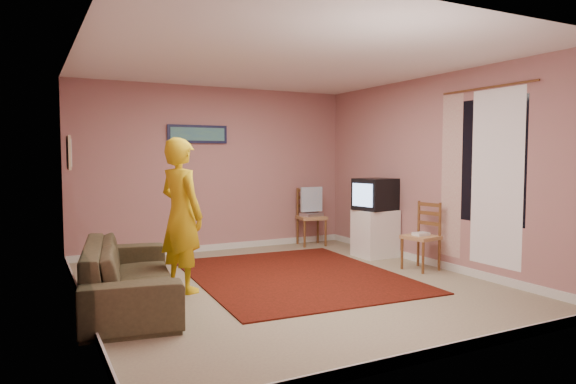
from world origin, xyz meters
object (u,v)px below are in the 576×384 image
crt_tv (375,194)px  person (181,215)px  sofa (129,273)px  chair_b (421,229)px  tv_cabinet (375,233)px  chair_a (311,210)px

crt_tv → person: 3.18m
crt_tv → person: bearing=-178.7°
sofa → crt_tv: bearing=-67.6°
chair_b → crt_tv: bearing=170.1°
tv_cabinet → person: person is taller
crt_tv → chair_b: (-0.01, -1.02, -0.39)m
person → crt_tv: bearing=-100.7°
chair_a → sofa: bearing=-138.0°
tv_cabinet → chair_b: (-0.02, -1.02, 0.20)m
crt_tv → chair_b: bearing=-100.6°
chair_b → person: person is taller
chair_b → person: size_ratio=0.29×
chair_b → person: bearing=-106.6°
tv_cabinet → sofa: size_ratio=0.32×
person → chair_b: bearing=-119.2°
crt_tv → sofa: (-3.74, -0.90, -0.62)m
chair_b → person: (-3.11, 0.40, 0.31)m
tv_cabinet → chair_b: chair_b is taller
tv_cabinet → chair_b: bearing=-91.0°
crt_tv → chair_a: crt_tv is taller
crt_tv → chair_a: bearing=95.6°
tv_cabinet → person: size_ratio=0.41×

